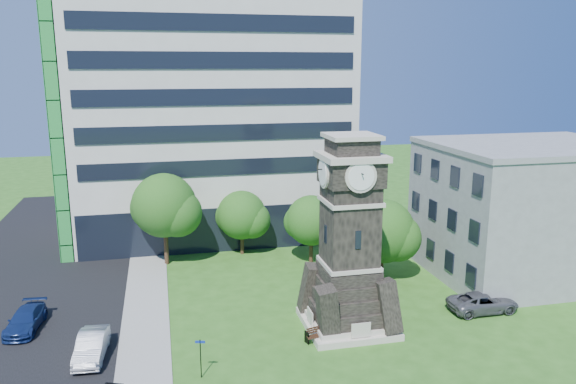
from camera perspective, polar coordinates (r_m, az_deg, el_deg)
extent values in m
plane|color=#2B5A19|center=(34.32, 2.23, -15.38)|extent=(160.00, 160.00, 0.00)
cube|color=gray|center=(37.83, -14.28, -12.94)|extent=(3.00, 70.00, 0.06)
cube|color=black|center=(39.10, -27.16, -13.17)|extent=(14.00, 80.00, 0.02)
cube|color=beige|center=(36.73, 6.04, -13.10)|extent=(5.40, 5.40, 0.40)
cube|color=beige|center=(36.58, 6.05, -12.61)|extent=(4.80, 4.80, 0.30)
cube|color=black|center=(34.28, 6.31, -2.51)|extent=(3.00, 3.00, 6.40)
cube|color=beige|center=(35.18, 6.19, -7.23)|extent=(3.25, 3.25, 0.25)
cube|color=beige|center=(34.04, 6.35, -0.88)|extent=(3.25, 3.25, 0.25)
cube|color=black|center=(33.19, 7.13, -4.84)|extent=(0.35, 0.08, 1.10)
cube|color=black|center=(33.66, 6.42, 2.10)|extent=(3.30, 3.30, 1.60)
cube|color=beige|center=(33.51, 6.46, 3.61)|extent=(3.70, 3.70, 0.35)
cylinder|color=white|center=(32.03, 7.47, 1.53)|extent=(1.56, 0.06, 1.56)
cylinder|color=white|center=(33.12, 3.53, 1.98)|extent=(0.06, 1.56, 1.56)
cube|color=black|center=(33.42, 6.49, 4.63)|extent=(2.60, 2.60, 0.90)
cube|color=beige|center=(33.34, 6.51, 5.65)|extent=(3.00, 3.00, 0.25)
cube|color=silver|center=(55.47, -7.87, 10.36)|extent=(25.00, 15.00, 28.00)
cube|color=black|center=(50.29, -6.70, -3.73)|extent=(24.50, 0.80, 4.00)
cube|color=gray|center=(47.90, 23.36, -1.82)|extent=(15.00, 12.00, 10.00)
cube|color=gray|center=(46.97, 23.91, 4.33)|extent=(15.20, 12.20, 0.40)
imported|color=#B0B2B8|center=(34.64, -19.33, -14.55)|extent=(1.77, 4.35, 1.40)
imported|color=navy|center=(39.50, -25.11, -11.69)|extent=(2.20, 4.53, 1.27)
imported|color=#54555A|center=(40.50, 19.20, -10.53)|extent=(4.74, 2.20, 1.31)
cube|color=black|center=(34.46, 1.92, -14.56)|extent=(0.06, 0.47, 0.73)
cube|color=black|center=(34.91, 4.82, -14.22)|extent=(0.06, 0.47, 0.73)
cube|color=#351F12|center=(34.63, 3.38, -14.24)|extent=(1.88, 0.50, 0.04)
cube|color=#351F12|center=(34.69, 3.28, -13.65)|extent=(1.88, 0.04, 0.42)
cylinder|color=black|center=(31.13, -8.86, -16.39)|extent=(0.05, 0.05, 2.19)
cube|color=navy|center=(30.67, -8.92, -14.81)|extent=(0.52, 0.03, 0.13)
cylinder|color=#332114|center=(47.82, -12.27, -5.49)|extent=(0.36, 0.36, 2.92)
sphere|color=#245619|center=(46.85, -12.47, -1.33)|extent=(5.26, 5.26, 5.26)
sphere|color=#245619|center=(46.49, -11.13, -2.10)|extent=(3.95, 3.95, 3.95)
sphere|color=#245619|center=(47.57, -13.57, -1.58)|extent=(3.68, 3.68, 3.68)
cylinder|color=#332114|center=(49.53, -4.69, -5.13)|extent=(0.32, 0.32, 2.04)
sphere|color=#1A5519|center=(48.83, -4.74, -2.34)|extent=(4.25, 4.25, 4.25)
sphere|color=#1A5519|center=(48.65, -3.67, -2.87)|extent=(3.19, 3.19, 3.19)
sphere|color=#1A5519|center=(49.30, -5.68, -2.49)|extent=(2.98, 2.98, 2.98)
cylinder|color=#332114|center=(47.19, 2.35, -5.95)|extent=(0.32, 0.32, 2.14)
sphere|color=#2A5519|center=(46.42, 2.38, -2.89)|extent=(4.18, 4.18, 4.18)
sphere|color=#2A5519|center=(46.37, 3.51, -3.46)|extent=(3.13, 3.13, 3.13)
sphere|color=#2A5519|center=(46.79, 1.34, -3.06)|extent=(2.93, 2.93, 2.93)
cylinder|color=#332114|center=(44.20, 9.45, -7.35)|extent=(0.33, 0.33, 2.25)
sphere|color=#27671E|center=(43.34, 9.58, -3.93)|extent=(4.91, 4.91, 4.91)
sphere|color=#27671E|center=(43.41, 11.01, -4.56)|extent=(3.68, 3.68, 3.68)
sphere|color=#27671E|center=(43.64, 8.22, -4.10)|extent=(3.44, 3.44, 3.44)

